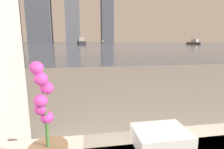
# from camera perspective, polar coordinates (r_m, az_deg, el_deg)

# --- Properties ---
(potted_orchid) EXTENTS (0.14, 0.14, 0.42)m
(potted_orchid) POSITION_cam_1_polar(r_m,az_deg,el_deg) (0.72, -20.17, -21.65)
(potted_orchid) COLOR #8C6B4C
(potted_orchid) RESTS_ON bathtub
(towel_stack) EXTENTS (0.25, 0.19, 0.08)m
(towel_stack) POSITION_cam_1_polar(r_m,az_deg,el_deg) (0.90, 15.63, -19.26)
(towel_stack) COLOR white
(towel_stack) RESTS_ON bathtub
(harbor_water) EXTENTS (180.00, 110.00, 0.01)m
(harbor_water) POSITION_cam_1_polar(r_m,az_deg,el_deg) (61.78, -9.14, 9.74)
(harbor_water) COLOR slate
(harbor_water) RESTS_ON ground_plane
(harbor_boat_1) EXTENTS (1.84, 3.93, 1.42)m
(harbor_boat_1) POSITION_cam_1_polar(r_m,az_deg,el_deg) (76.89, -2.95, 10.41)
(harbor_boat_1) COLOR #335647
(harbor_boat_1) RESTS_ON harbor_water
(harbor_boat_2) EXTENTS (2.61, 5.90, 2.14)m
(harbor_boat_2) POSITION_cam_1_polar(r_m,az_deg,el_deg) (51.35, -9.97, 10.38)
(harbor_boat_2) COLOR #2D2D33
(harbor_boat_2) RESTS_ON harbor_water
(harbor_boat_4) EXTENTS (3.42, 4.41, 1.60)m
(harbor_boat_4) POSITION_cam_1_polar(r_m,az_deg,el_deg) (58.08, 25.31, 9.36)
(harbor_boat_4) COLOR #4C4C51
(harbor_boat_4) RESTS_ON harbor_water
(skyline_tower_0) EXTENTS (13.40, 8.45, 49.16)m
(skyline_tower_0) POSITION_cam_1_polar(r_m,az_deg,el_deg) (128.10, -31.66, 19.87)
(skyline_tower_0) COLOR slate
(skyline_tower_0) RESTS_ON ground_plane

